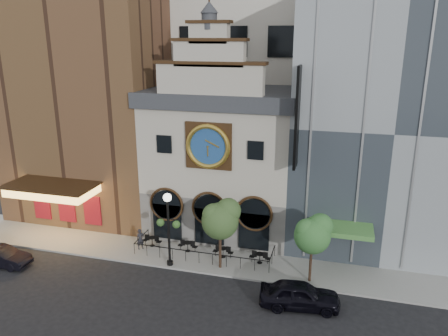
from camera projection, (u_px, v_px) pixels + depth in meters
ground at (194, 273)px, 31.68m from camera, size 120.00×120.00×0.00m
sidewalk at (204, 256)px, 33.96m from camera, size 44.00×5.00×0.15m
clock_building at (222, 156)px, 36.94m from camera, size 12.60×8.78×18.65m
theater_building at (94, 79)px, 40.46m from camera, size 14.00×15.60×25.00m
retail_building at (387, 119)px, 34.66m from camera, size 14.00×14.40×20.00m
cafe_railing at (204, 250)px, 33.81m from camera, size 10.60×2.60×0.90m
bistro_0 at (152, 241)px, 35.26m from camera, size 1.58×0.68×0.90m
bistro_1 at (188, 246)px, 34.40m from camera, size 1.58×0.68×0.90m
bistro_2 at (223, 252)px, 33.49m from camera, size 1.58×0.68×0.90m
bistro_3 at (260, 257)px, 32.62m from camera, size 1.58×0.68×0.90m
car_right at (300, 295)px, 27.47m from camera, size 5.27×2.64×1.72m
car_left at (1, 257)px, 32.51m from camera, size 4.44×1.67×1.45m
pedestrian at (140, 239)px, 34.66m from camera, size 0.72×0.73×1.70m
lamppost at (168, 221)px, 31.49m from camera, size 1.81×0.62×5.65m
tree_left at (221, 218)px, 31.04m from camera, size 2.77×2.67×5.33m
tree_right at (313, 233)px, 29.35m from camera, size 2.57×2.47×4.95m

